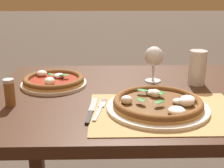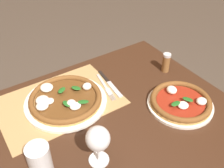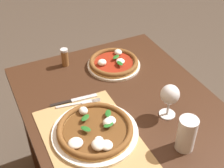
% 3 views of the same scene
% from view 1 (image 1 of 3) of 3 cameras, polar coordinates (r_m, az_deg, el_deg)
% --- Properties ---
extents(dining_table, '(1.34, 0.84, 0.74)m').
position_cam_1_polar(dining_table, '(1.29, 9.06, -6.00)').
color(dining_table, '#382114').
rests_on(dining_table, ground).
extents(paper_placemat, '(0.50, 0.35, 0.00)m').
position_cam_1_polar(paper_placemat, '(1.06, 9.73, -5.12)').
color(paper_placemat, '#A88451').
rests_on(paper_placemat, dining_table).
extents(pizza_near, '(0.35, 0.35, 0.05)m').
position_cam_1_polar(pizza_near, '(1.07, 8.50, -3.62)').
color(pizza_near, silver).
rests_on(pizza_near, paper_placemat).
extents(pizza_far, '(0.27, 0.27, 0.05)m').
position_cam_1_polar(pizza_far, '(1.33, -10.62, 0.58)').
color(pizza_far, silver).
rests_on(pizza_far, dining_table).
extents(wine_glass, '(0.08, 0.08, 0.16)m').
position_cam_1_polar(wine_glass, '(1.35, 7.65, 4.77)').
color(wine_glass, silver).
rests_on(wine_glass, dining_table).
extents(pint_glass, '(0.07, 0.07, 0.15)m').
position_cam_1_polar(pint_glass, '(1.36, 15.33, 2.79)').
color(pint_glass, silver).
rests_on(pint_glass, dining_table).
extents(fork, '(0.05, 0.20, 0.00)m').
position_cam_1_polar(fork, '(1.07, -2.17, -4.49)').
color(fork, '#B7B7BC').
rests_on(fork, paper_placemat).
extents(knife, '(0.04, 0.22, 0.01)m').
position_cam_1_polar(knife, '(1.06, -3.75, -4.72)').
color(knife, black).
rests_on(knife, paper_placemat).
extents(pepper_shaker, '(0.04, 0.04, 0.10)m').
position_cam_1_polar(pepper_shaker, '(1.14, -18.23, -1.45)').
color(pepper_shaker, brown).
rests_on(pepper_shaker, dining_table).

